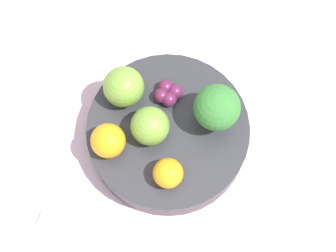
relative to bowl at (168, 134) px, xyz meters
name	(u,v)px	position (x,y,z in m)	size (l,w,h in m)	color
ground_plane	(168,143)	(0.00, 0.00, -0.04)	(6.00, 6.00, 0.00)	gray
table_surface	(168,141)	(0.00, 0.00, -0.03)	(1.20, 1.20, 0.02)	silver
bowl	(168,134)	(0.00, 0.00, 0.00)	(0.21, 0.21, 0.04)	#2D2D33
broccoli	(216,105)	(-0.06, 0.00, 0.06)	(0.06, 0.06, 0.07)	#99C17A
apple_red	(124,87)	(0.04, -0.06, 0.05)	(0.05, 0.05, 0.05)	olive
apple_green	(150,126)	(0.02, 0.00, 0.05)	(0.05, 0.05, 0.05)	olive
orange_front	(168,173)	(0.01, 0.06, 0.04)	(0.04, 0.04, 0.04)	orange
orange_back	(108,141)	(0.08, 0.01, 0.04)	(0.04, 0.04, 0.04)	orange
grape_cluster	(168,93)	(-0.01, -0.04, 0.03)	(0.04, 0.04, 0.02)	#5B1E42
spoon	(61,226)	(0.16, 0.09, -0.02)	(0.06, 0.05, 0.01)	silver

